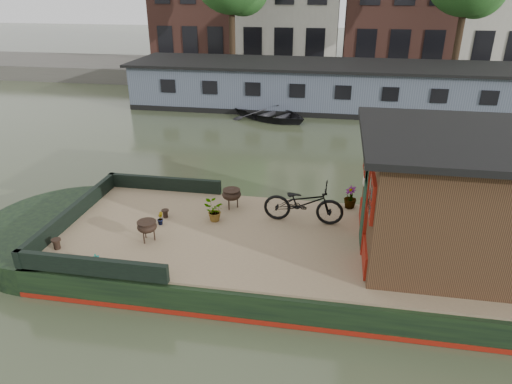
% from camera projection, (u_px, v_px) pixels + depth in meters
% --- Properties ---
extents(ground, '(120.00, 120.00, 0.00)m').
position_uv_depth(ground, '(338.00, 269.00, 9.63)').
color(ground, '#313823').
rests_on(ground, ground).
extents(houseboat_hull, '(14.01, 4.02, 0.60)m').
position_uv_depth(houseboat_hull, '(276.00, 253.00, 9.73)').
color(houseboat_hull, black).
rests_on(houseboat_hull, ground).
extents(houseboat_deck, '(11.80, 3.80, 0.05)m').
position_uv_depth(houseboat_deck, '(340.00, 244.00, 9.37)').
color(houseboat_deck, '#847552').
rests_on(houseboat_deck, houseboat_hull).
extents(bow_bulwark, '(3.00, 4.00, 0.35)m').
position_uv_depth(bow_bulwark, '(109.00, 216.00, 10.09)').
color(bow_bulwark, black).
rests_on(bow_bulwark, houseboat_deck).
extents(cabin, '(4.00, 3.50, 2.42)m').
position_uv_depth(cabin, '(464.00, 197.00, 8.51)').
color(cabin, black).
rests_on(cabin, houseboat_deck).
extents(bicycle, '(1.78, 0.66, 0.93)m').
position_uv_depth(bicycle, '(303.00, 203.00, 10.02)').
color(bicycle, black).
rests_on(bicycle, houseboat_deck).
extents(potted_plant_b, '(0.18, 0.19, 0.29)m').
position_uv_depth(potted_plant_b, '(160.00, 218.00, 10.04)').
color(potted_plant_b, brown).
rests_on(potted_plant_b, houseboat_deck).
extents(potted_plant_c, '(0.49, 0.44, 0.48)m').
position_uv_depth(potted_plant_c, '(213.00, 211.00, 10.15)').
color(potted_plant_c, '#A2342F').
rests_on(potted_plant_c, houseboat_deck).
extents(potted_plant_d, '(0.42, 0.42, 0.54)m').
position_uv_depth(potted_plant_d, '(350.00, 197.00, 10.74)').
color(potted_plant_d, '#966129').
rests_on(potted_plant_d, houseboat_deck).
extents(potted_plant_e, '(0.17, 0.16, 0.27)m').
position_uv_depth(potted_plant_e, '(96.00, 261.00, 8.51)').
color(potted_plant_e, brown).
rests_on(potted_plant_e, houseboat_deck).
extents(brazier_front, '(0.52, 0.52, 0.45)m').
position_uv_depth(brazier_front, '(147.00, 231.00, 9.36)').
color(brazier_front, black).
rests_on(brazier_front, houseboat_deck).
extents(brazier_rear, '(0.44, 0.44, 0.47)m').
position_uv_depth(brazier_rear, '(232.00, 199.00, 10.75)').
color(brazier_rear, black).
rests_on(brazier_rear, houseboat_deck).
extents(bollard_port, '(0.17, 0.17, 0.19)m').
position_uv_depth(bollard_port, '(165.00, 214.00, 10.35)').
color(bollard_port, black).
rests_on(bollard_port, houseboat_deck).
extents(bollard_stbd, '(0.19, 0.19, 0.22)m').
position_uv_depth(bollard_stbd, '(57.00, 244.00, 9.12)').
color(bollard_stbd, black).
rests_on(bollard_stbd, houseboat_deck).
extents(dinghy, '(4.32, 3.96, 0.73)m').
position_uv_depth(dinghy, '(272.00, 111.00, 20.25)').
color(dinghy, black).
rests_on(dinghy, ground).
extents(far_houseboat, '(20.40, 4.40, 2.11)m').
position_uv_depth(far_houseboat, '(343.00, 88.00, 21.78)').
color(far_houseboat, '#4E5668').
rests_on(far_houseboat, ground).
extents(quay, '(60.00, 6.00, 0.90)m').
position_uv_depth(quay, '(342.00, 75.00, 27.82)').
color(quay, '#47443F').
rests_on(quay, ground).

